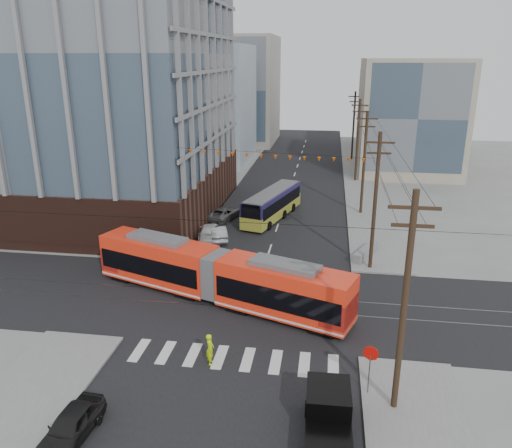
{
  "coord_description": "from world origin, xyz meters",
  "views": [
    {
      "loc": [
        4.83,
        -26.91,
        16.27
      ],
      "look_at": [
        -0.35,
        8.02,
        4.36
      ],
      "focal_mm": 35.0,
      "sensor_mm": 36.0,
      "label": 1
    }
  ],
  "objects": [
    {
      "name": "ground",
      "position": [
        0.0,
        0.0,
        0.0
      ],
      "size": [
        160.0,
        160.0,
        0.0
      ],
      "primitive_type": "plane",
      "color": "slate"
    },
    {
      "name": "office_building",
      "position": [
        -22.0,
        23.0,
        14.3
      ],
      "size": [
        30.0,
        25.0,
        28.6
      ],
      "primitive_type": "cube",
      "color": "#381E16",
      "rests_on": "ground"
    },
    {
      "name": "bg_bldg_nw_near",
      "position": [
        -17.0,
        52.0,
        9.0
      ],
      "size": [
        18.0,
        16.0,
        18.0
      ],
      "primitive_type": "cube",
      "color": "#8C99A5",
      "rests_on": "ground"
    },
    {
      "name": "bg_bldg_ne_near",
      "position": [
        16.0,
        48.0,
        8.0
      ],
      "size": [
        14.0,
        14.0,
        16.0
      ],
      "primitive_type": "cube",
      "color": "gray",
      "rests_on": "ground"
    },
    {
      "name": "bg_bldg_nw_far",
      "position": [
        -14.0,
        72.0,
        10.0
      ],
      "size": [
        16.0,
        18.0,
        20.0
      ],
      "primitive_type": "cube",
      "color": "gray",
      "rests_on": "ground"
    },
    {
      "name": "bg_bldg_ne_far",
      "position": [
        18.0,
        68.0,
        7.0
      ],
      "size": [
        16.0,
        16.0,
        14.0
      ],
      "primitive_type": "cube",
      "color": "#8C99A5",
      "rests_on": "ground"
    },
    {
      "name": "utility_pole_near",
      "position": [
        8.5,
        -6.0,
        5.5
      ],
      "size": [
        0.3,
        0.3,
        11.0
      ],
      "primitive_type": "cylinder",
      "color": "black",
      "rests_on": "ground"
    },
    {
      "name": "utility_pole_far",
      "position": [
        8.5,
        56.0,
        5.5
      ],
      "size": [
        0.3,
        0.3,
        11.0
      ],
      "primitive_type": "cylinder",
      "color": "black",
      "rests_on": "ground"
    },
    {
      "name": "streetcar",
      "position": [
        -2.46,
        3.93,
        1.86
      ],
      "size": [
        19.1,
        9.25,
        3.73
      ],
      "primitive_type": null,
      "rotation": [
        0.0,
        0.0,
        -0.35
      ],
      "color": "#FB2F14",
      "rests_on": "ground"
    },
    {
      "name": "city_bus",
      "position": [
        -0.83,
        23.01,
        1.54
      ],
      "size": [
        5.25,
        11.12,
        3.09
      ],
      "primitive_type": null,
      "rotation": [
        0.0,
        0.0,
        -0.28
      ],
      "color": "#1D1746",
      "rests_on": "ground"
    },
    {
      "name": "pickup_truck",
      "position": [
        5.35,
        -9.08,
        0.96
      ],
      "size": [
        2.16,
        5.69,
        1.91
      ],
      "primitive_type": null,
      "rotation": [
        0.0,
        0.0,
        0.03
      ],
      "color": "black",
      "rests_on": "ground"
    },
    {
      "name": "black_sedan",
      "position": [
        -5.98,
        -10.19,
        0.69
      ],
      "size": [
        1.91,
        4.14,
        1.37
      ],
      "primitive_type": "imported",
      "rotation": [
        0.0,
        0.0,
        -0.07
      ],
      "color": "black",
      "rests_on": "ground"
    },
    {
      "name": "parked_car_silver",
      "position": [
        -5.1,
        15.84,
        0.68
      ],
      "size": [
        2.68,
        4.39,
        1.37
      ],
      "primitive_type": "imported",
      "rotation": [
        0.0,
        0.0,
        3.46
      ],
      "color": "#A2A4A9",
      "rests_on": "ground"
    },
    {
      "name": "parked_car_white",
      "position": [
        -5.9,
        16.01,
        0.7
      ],
      "size": [
        2.69,
        5.07,
        1.4
      ],
      "primitive_type": "imported",
      "rotation": [
        0.0,
        0.0,
        3.3
      ],
      "color": "white",
      "rests_on": "ground"
    },
    {
      "name": "parked_car_grey",
      "position": [
        -5.8,
        21.77,
        0.67
      ],
      "size": [
        3.3,
        5.21,
        1.34
      ],
      "primitive_type": "imported",
      "rotation": [
        0.0,
        0.0,
        2.9
      ],
      "color": "#5B5B5B",
      "rests_on": "ground"
    },
    {
      "name": "pedestrian",
      "position": [
        -1.19,
        -3.66,
        0.92
      ],
      "size": [
        0.59,
        0.76,
        1.84
      ],
      "primitive_type": "imported",
      "rotation": [
        0.0,
        0.0,
        1.81
      ],
      "color": "#C6F909",
      "rests_on": "ground"
    },
    {
      "name": "stop_sign",
      "position": [
        7.31,
        -5.15,
        1.32
      ],
      "size": [
        0.99,
        0.99,
        2.64
      ],
      "primitive_type": null,
      "rotation": [
        0.0,
        0.0,
        -0.27
      ],
      "color": "red",
      "rests_on": "ground"
    },
    {
      "name": "jersey_barrier",
      "position": [
        8.3,
        13.48,
        0.43
      ],
      "size": [
        2.63,
        4.35,
        0.87
      ],
      "primitive_type": "cube",
      "rotation": [
        0.0,
        0.0,
        -0.41
      ],
      "color": "gray",
      "rests_on": "ground"
    }
  ]
}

